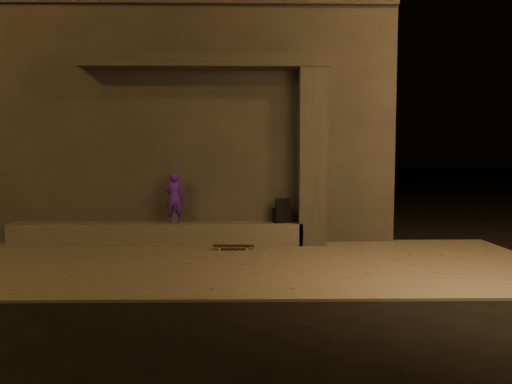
{
  "coord_description": "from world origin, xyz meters",
  "views": [
    {
      "loc": [
        0.38,
        -6.52,
        1.92
      ],
      "look_at": [
        0.52,
        2.0,
        1.26
      ],
      "focal_mm": 35.0,
      "sensor_mm": 36.0,
      "label": 1
    }
  ],
  "objects_px": {
    "column": "(312,157)",
    "skateboarder": "(174,198)",
    "backpack": "(282,214)",
    "skateboard": "(234,246)"
  },
  "relations": [
    {
      "from": "column",
      "to": "skateboarder",
      "type": "relative_size",
      "value": 3.46
    },
    {
      "from": "column",
      "to": "backpack",
      "type": "relative_size",
      "value": 6.98
    },
    {
      "from": "backpack",
      "to": "skateboard",
      "type": "bearing_deg",
      "value": -166.58
    },
    {
      "from": "skateboarder",
      "to": "backpack",
      "type": "xyz_separation_m",
      "value": [
        2.24,
        0.0,
        -0.34
      ]
    },
    {
      "from": "column",
      "to": "backpack",
      "type": "height_order",
      "value": "column"
    },
    {
      "from": "skateboarder",
      "to": "backpack",
      "type": "distance_m",
      "value": 2.27
    },
    {
      "from": "backpack",
      "to": "skateboard",
      "type": "relative_size",
      "value": 0.64
    },
    {
      "from": "column",
      "to": "skateboarder",
      "type": "xyz_separation_m",
      "value": [
        -2.84,
        0.0,
        -0.83
      ]
    },
    {
      "from": "column",
      "to": "skateboard",
      "type": "xyz_separation_m",
      "value": [
        -1.6,
        -0.65,
        -1.73
      ]
    },
    {
      "from": "skateboarder",
      "to": "backpack",
      "type": "bearing_deg",
      "value": 176.0
    }
  ]
}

